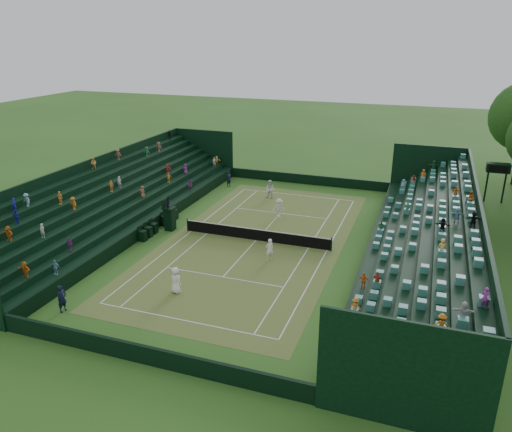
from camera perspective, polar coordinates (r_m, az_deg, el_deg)
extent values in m
plane|color=#2E581B|center=(38.03, 0.00, -2.83)|extent=(160.00, 160.00, 0.00)
cube|color=#387426|center=(38.02, 0.00, -2.82)|extent=(12.97, 26.77, 0.01)
cube|color=black|center=(52.24, 5.87, 4.18)|extent=(17.17, 0.20, 1.00)
cube|color=black|center=(25.25, -12.64, -15.20)|extent=(17.17, 0.20, 1.00)
cube|color=black|center=(36.11, 12.82, -3.81)|extent=(0.20, 31.77, 1.00)
cube|color=black|center=(41.26, -11.17, -0.57)|extent=(0.20, 31.77, 1.00)
cube|color=black|center=(36.07, 13.60, -3.91)|extent=(0.80, 32.00, 1.00)
cube|color=black|center=(35.93, 14.90, -3.73)|extent=(0.80, 32.00, 1.45)
cube|color=black|center=(35.81, 16.20, -3.56)|extent=(0.80, 32.00, 1.90)
cube|color=black|center=(35.70, 17.51, -3.38)|extent=(0.80, 32.00, 2.35)
cube|color=black|center=(35.62, 18.83, -3.20)|extent=(0.80, 32.00, 2.80)
cube|color=black|center=(35.55, 20.15, -3.02)|extent=(0.80, 32.00, 3.25)
cube|color=black|center=(35.50, 21.48, -2.83)|extent=(0.80, 32.00, 3.70)
cube|color=black|center=(35.48, 22.81, -2.64)|extent=(0.80, 32.00, 4.15)
cube|color=black|center=(35.39, 23.69, -2.17)|extent=(0.20, 32.00, 4.90)
cube|color=black|center=(41.51, -11.77, -0.49)|extent=(0.80, 32.00, 1.00)
cube|color=black|center=(41.83, -12.73, -0.07)|extent=(0.80, 32.00, 1.45)
cube|color=black|center=(42.18, -13.68, 0.34)|extent=(0.80, 32.00, 1.90)
cube|color=black|center=(42.53, -14.61, 0.75)|extent=(0.80, 32.00, 2.35)
cube|color=black|center=(42.90, -15.52, 1.15)|extent=(0.80, 32.00, 2.80)
cube|color=black|center=(43.28, -16.42, 1.55)|extent=(0.80, 32.00, 3.25)
cube|color=black|center=(43.67, -17.31, 1.93)|extent=(0.80, 32.00, 3.70)
cube|color=black|center=(44.08, -18.18, 2.31)|extent=(0.80, 32.00, 4.15)
cube|color=black|center=(44.27, -18.75, 2.83)|extent=(0.20, 32.00, 4.90)
cylinder|color=black|center=(39.99, -7.83, -1.00)|extent=(0.10, 0.10, 1.06)
cylinder|color=black|center=(36.44, 8.61, -3.23)|extent=(0.10, 0.10, 1.06)
cube|color=black|center=(37.85, 0.00, -2.19)|extent=(11.57, 0.02, 0.86)
cube|color=white|center=(37.67, 0.00, -1.53)|extent=(11.57, 0.04, 0.07)
cylinder|color=black|center=(51.02, 24.82, 3.14)|extent=(0.16, 0.16, 3.00)
cylinder|color=black|center=(51.20, 26.48, 2.93)|extent=(0.16, 0.16, 3.00)
cube|color=black|center=(50.66, 25.96, 4.98)|extent=(2.00, 1.00, 0.80)
cube|color=black|center=(40.33, -9.81, -0.36)|extent=(0.70, 0.70, 1.80)
cube|color=black|center=(40.01, -9.89, 0.91)|extent=(0.90, 0.90, 0.10)
cube|color=black|center=(40.07, -10.36, 1.44)|extent=(0.08, 0.90, 0.70)
imported|color=black|center=(39.84, -9.94, 1.61)|extent=(0.46, 0.53, 0.93)
cube|color=black|center=(38.80, -12.81, -2.22)|extent=(0.51, 0.51, 0.82)
cube|color=black|center=(38.74, -13.19, -1.46)|extent=(0.06, 0.51, 0.51)
cube|color=black|center=(39.42, -12.20, -1.80)|extent=(0.51, 0.51, 0.82)
cube|color=black|center=(39.37, -12.58, -1.06)|extent=(0.06, 0.51, 0.51)
cube|color=black|center=(40.05, -11.61, -1.39)|extent=(0.51, 0.51, 0.82)
cube|color=black|center=(40.00, -11.98, -0.66)|extent=(0.06, 0.51, 0.51)
cube|color=black|center=(41.49, -10.35, -0.53)|extent=(0.51, 0.51, 0.82)
cube|color=black|center=(41.43, -10.71, 0.18)|extent=(0.06, 0.51, 0.51)
cube|color=black|center=(42.13, -9.82, -0.17)|extent=(0.51, 0.51, 0.82)
cube|color=black|center=(42.08, -10.17, 0.53)|extent=(0.06, 0.51, 0.51)
cube|color=black|center=(42.79, -9.31, 0.19)|extent=(0.51, 0.51, 0.82)
cube|color=black|center=(42.73, -9.65, 0.88)|extent=(0.06, 0.51, 0.51)
imported|color=white|center=(30.79, -9.16, -7.26)|extent=(0.96, 0.80, 1.68)
imported|color=white|center=(34.59, 1.56, -3.84)|extent=(0.69, 0.68, 1.60)
imported|color=silver|center=(47.32, 1.64, 3.06)|extent=(0.90, 0.72, 1.80)
imported|color=silver|center=(42.44, 2.63, 0.90)|extent=(1.26, 1.10, 1.70)
imported|color=black|center=(51.10, -3.13, 4.25)|extent=(0.57, 0.69, 1.62)
imported|color=black|center=(30.54, -21.30, -8.79)|extent=(0.49, 0.66, 1.63)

